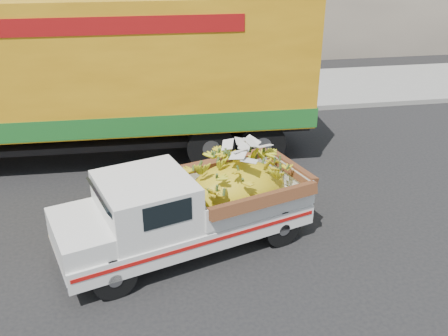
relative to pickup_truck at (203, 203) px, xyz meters
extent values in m
plane|color=black|center=(-1.97, -0.59, -0.81)|extent=(100.00, 100.00, 0.00)
cube|color=gray|center=(-1.97, 6.58, -0.73)|extent=(60.00, 0.25, 0.15)
cube|color=gray|center=(-1.97, 8.68, -0.74)|extent=(60.00, 4.00, 0.14)
cylinder|color=black|center=(-1.52, -1.18, -0.46)|extent=(0.72, 0.40, 0.69)
cylinder|color=black|center=(-1.92, 0.09, -0.46)|extent=(0.72, 0.40, 0.69)
cylinder|color=black|center=(1.35, -0.27, -0.46)|extent=(0.72, 0.40, 0.69)
cylinder|color=black|center=(0.95, 1.00, -0.46)|extent=(0.72, 0.40, 0.69)
cube|color=silver|center=(-0.33, -0.10, -0.30)|extent=(4.56, 2.77, 0.36)
cube|color=#A50F0C|center=(-0.09, -0.85, -0.24)|extent=(4.01, 1.28, 0.06)
cube|color=silver|center=(-2.33, -0.74, -0.40)|extent=(0.55, 1.48, 0.13)
cube|color=silver|center=(-2.00, -0.63, 0.04)|extent=(1.18, 1.62, 0.33)
cube|color=silver|center=(-0.96, -0.30, 0.29)|extent=(1.80, 1.85, 0.82)
cube|color=black|center=(-0.64, -0.99, 0.44)|extent=(0.74, 0.24, 0.38)
cube|color=silver|center=(0.72, 0.23, 0.11)|extent=(2.47, 2.11, 0.47)
ellipsoid|color=gold|center=(0.63, 0.20, 0.01)|extent=(2.18, 1.76, 1.17)
cylinder|color=black|center=(1.78, 2.99, -0.26)|extent=(1.11, 0.35, 1.10)
cylinder|color=black|center=(1.84, 4.99, -0.26)|extent=(1.11, 0.35, 1.10)
cylinder|color=black|center=(0.58, 3.02, -0.26)|extent=(1.11, 0.35, 1.10)
cylinder|color=black|center=(0.64, 5.02, -0.26)|extent=(1.11, 0.35, 1.10)
cube|color=black|center=(-2.89, 4.13, -0.03)|extent=(12.02, 1.36, 0.36)
cube|color=orange|center=(-2.89, 4.13, 1.57)|extent=(11.83, 2.85, 2.84)
cube|color=#1A5D1F|center=(-2.89, 4.13, 0.40)|extent=(11.89, 2.88, 0.45)
cube|color=maroon|center=(-2.92, 2.87, 2.54)|extent=(8.40, 0.27, 0.35)
camera|label=1|loc=(-0.90, -7.40, 4.30)|focal=40.00mm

